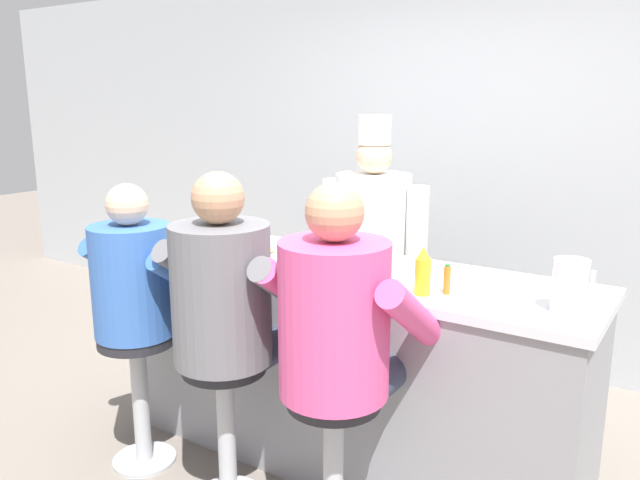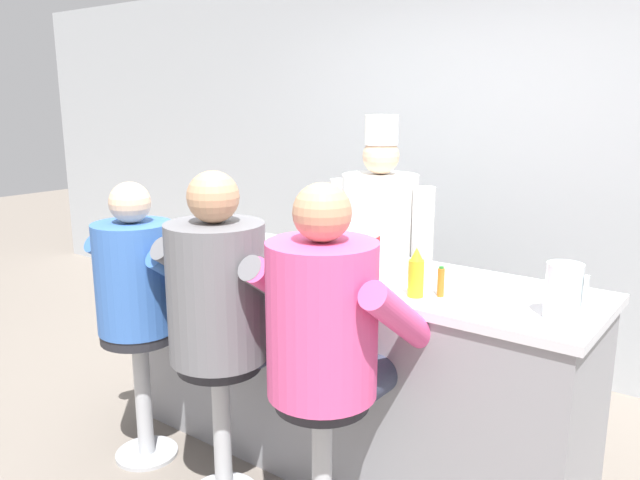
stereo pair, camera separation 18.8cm
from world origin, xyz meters
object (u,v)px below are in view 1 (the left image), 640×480
at_px(ketchup_bottle_red, 374,252).
at_px(hot_sauce_bottle_orange, 447,280).
at_px(breakfast_plate, 265,253).
at_px(cereal_bowl, 191,241).
at_px(coffee_mug_blue, 292,255).
at_px(diner_seated_blue, 138,291).
at_px(cook_in_whites_near, 372,251).
at_px(mustard_bottle_yellow, 423,272).
at_px(diner_seated_pink, 339,329).
at_px(water_pitcher_clear, 570,286).
at_px(diner_seated_grey, 228,303).

xyz_separation_m(ketchup_bottle_red, hot_sauce_bottle_orange, (0.37, -0.06, -0.06)).
height_order(breakfast_plate, cereal_bowl, breakfast_plate).
relative_size(coffee_mug_blue, diner_seated_blue, 0.09).
bearing_deg(cook_in_whites_near, breakfast_plate, -112.26).
xyz_separation_m(breakfast_plate, cereal_bowl, (-0.49, -0.03, 0.01)).
xyz_separation_m(ketchup_bottle_red, coffee_mug_blue, (-0.44, -0.03, -0.07)).
xyz_separation_m(mustard_bottle_yellow, diner_seated_pink, (-0.18, -0.35, -0.17)).
relative_size(water_pitcher_clear, breakfast_plate, 0.88).
distance_m(breakfast_plate, cereal_bowl, 0.49).
distance_m(hot_sauce_bottle_orange, coffee_mug_blue, 0.81).
distance_m(coffee_mug_blue, cook_in_whites_near, 0.73).
xyz_separation_m(breakfast_plate, diner_seated_blue, (-0.37, -0.51, -0.13)).
xyz_separation_m(coffee_mug_blue, diner_seated_pink, (0.54, -0.44, -0.12)).
bearing_deg(water_pitcher_clear, cereal_bowl, 179.14).
bearing_deg(breakfast_plate, coffee_mug_blue, -16.75).
height_order(water_pitcher_clear, diner_seated_grey, diner_seated_grey).
xyz_separation_m(breakfast_plate, diner_seated_pink, (0.75, -0.51, -0.09)).
bearing_deg(water_pitcher_clear, cook_in_whites_near, 149.62).
xyz_separation_m(cereal_bowl, diner_seated_pink, (1.24, -0.47, -0.10)).
bearing_deg(water_pitcher_clear, coffee_mug_blue, -179.93).
relative_size(mustard_bottle_yellow, breakfast_plate, 0.87).
relative_size(ketchup_bottle_red, hot_sauce_bottle_orange, 1.99).
bearing_deg(breakfast_plate, diner_seated_pink, -34.05).
relative_size(hot_sauce_bottle_orange, cereal_bowl, 0.88).
bearing_deg(cereal_bowl, diner_seated_pink, -20.92).
relative_size(coffee_mug_blue, cook_in_whites_near, 0.07).
bearing_deg(mustard_bottle_yellow, water_pitcher_clear, 9.71).
xyz_separation_m(breakfast_plate, cook_in_whites_near, (0.27, 0.65, -0.09)).
height_order(breakfast_plate, diner_seated_pink, diner_seated_pink).
bearing_deg(coffee_mug_blue, diner_seated_blue, -142.46).
height_order(coffee_mug_blue, diner_seated_grey, diner_seated_grey).
distance_m(water_pitcher_clear, breakfast_plate, 1.49).
distance_m(mustard_bottle_yellow, cook_in_whites_near, 1.06).
bearing_deg(diner_seated_blue, diner_seated_grey, 0.51).
bearing_deg(diner_seated_blue, ketchup_bottle_red, 25.09).
distance_m(ketchup_bottle_red, hot_sauce_bottle_orange, 0.38).
bearing_deg(diner_seated_grey, diner_seated_pink, -0.02).
distance_m(hot_sauce_bottle_orange, diner_seated_blue, 1.46).
relative_size(diner_seated_blue, diner_seated_pink, 0.94).
xyz_separation_m(diner_seated_grey, cook_in_whites_near, (0.08, 1.16, 0.00)).
bearing_deg(ketchup_bottle_red, coffee_mug_blue, -176.25).
relative_size(breakfast_plate, diner_seated_blue, 0.17).
distance_m(water_pitcher_clear, diner_seated_grey, 1.38).
distance_m(ketchup_bottle_red, cook_in_whites_near, 0.81).
bearing_deg(coffee_mug_blue, water_pitcher_clear, 0.07).
relative_size(hot_sauce_bottle_orange, diner_seated_grey, 0.08).
xyz_separation_m(cereal_bowl, cook_in_whites_near, (0.76, 0.68, -0.09)).
height_order(water_pitcher_clear, diner_seated_blue, diner_seated_blue).
distance_m(diner_seated_grey, cook_in_whites_near, 1.16).
xyz_separation_m(hot_sauce_bottle_orange, diner_seated_grey, (-0.83, -0.41, -0.14)).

